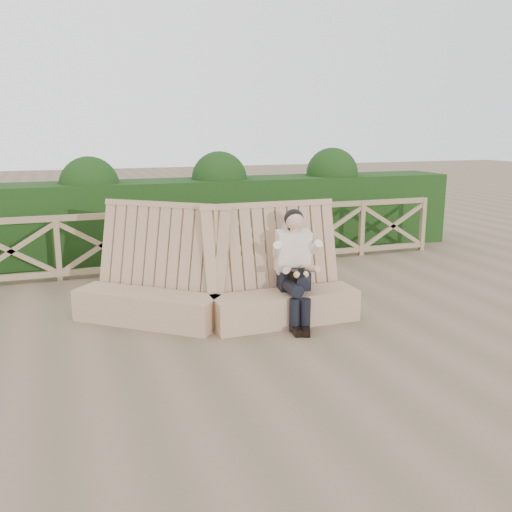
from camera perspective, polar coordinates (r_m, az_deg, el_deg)
name	(u,v)px	position (r m, az deg, el deg)	size (l,w,h in m)	color
ground	(248,335)	(7.11, -0.78, -7.92)	(60.00, 60.00, 0.00)	brown
bench	(216,293)	(7.52, -4.01, -3.68)	(3.58, 1.85, 1.55)	#957355
woman	(295,264)	(7.42, 3.92, -0.82)	(0.51, 0.97, 1.48)	black
guardrail	(185,240)	(10.22, -7.15, 1.63)	(10.10, 0.09, 1.10)	#80654A
hedge	(171,219)	(11.34, -8.50, 3.71)	(12.00, 1.20, 1.50)	black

